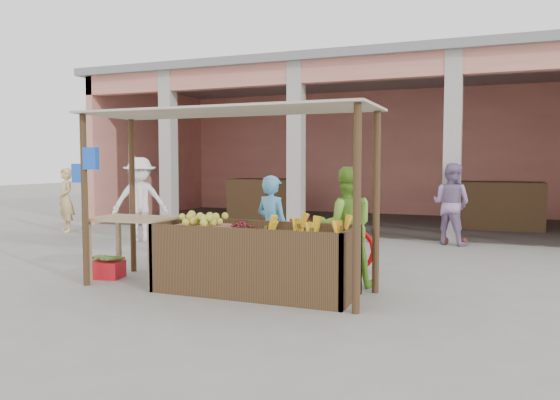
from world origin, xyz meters
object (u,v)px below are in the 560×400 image
at_px(vendor_blue, 272,224).
at_px(vendor_green, 346,223).
at_px(fruit_stall, 255,263).
at_px(red_crate, 106,269).
at_px(side_table, 133,227).
at_px(motorcycle, 315,234).

distance_m(vendor_blue, vendor_green, 1.10).
distance_m(fruit_stall, red_crate, 2.44).
bearing_deg(side_table, fruit_stall, -3.76).
relative_size(red_crate, vendor_green, 0.28).
relative_size(side_table, red_crate, 2.43).
relative_size(vendor_green, motorcycle, 0.82).
bearing_deg(vendor_blue, side_table, 43.96).
distance_m(fruit_stall, motorcycle, 1.95).
relative_size(fruit_stall, red_crate, 5.39).
distance_m(red_crate, vendor_green, 3.59).
distance_m(vendor_blue, motorcycle, 1.16).
bearing_deg(fruit_stall, red_crate, 179.16).
xyz_separation_m(side_table, motorcycle, (2.09, 1.91, -0.22)).
distance_m(fruit_stall, vendor_blue, 0.95).
bearing_deg(vendor_green, side_table, -4.31).
height_order(vendor_blue, vendor_green, vendor_green).
bearing_deg(fruit_stall, side_table, 179.22).
height_order(vendor_green, motorcycle, vendor_green).
xyz_separation_m(fruit_stall, vendor_green, (0.99, 0.84, 0.46)).
relative_size(side_table, vendor_green, 0.68).
distance_m(vendor_green, motorcycle, 1.40).
bearing_deg(motorcycle, red_crate, 128.25).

